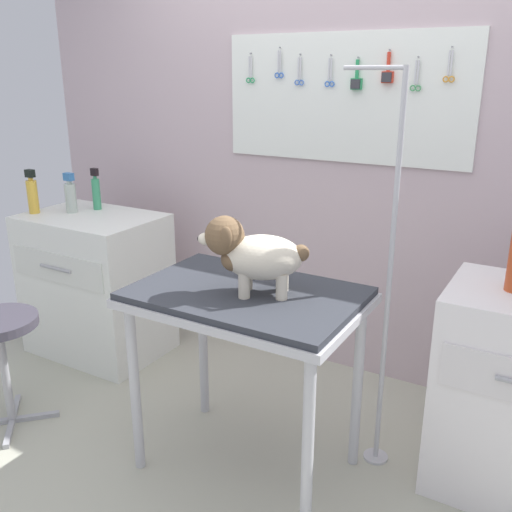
{
  "coord_description": "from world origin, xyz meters",
  "views": [
    {
      "loc": [
        1.22,
        -1.62,
        1.68
      ],
      "look_at": [
        0.17,
        0.19,
        0.99
      ],
      "focal_mm": 39.6,
      "sensor_mm": 36.0,
      "label": 1
    }
  ],
  "objects_px": {
    "grooming_table": "(246,311)",
    "conditioner_bottle": "(32,194)",
    "grooming_arm": "(386,296)",
    "counter_left": "(97,284)",
    "dog": "(252,253)"
  },
  "relations": [
    {
      "from": "grooming_table",
      "to": "counter_left",
      "type": "bearing_deg",
      "value": 160.28
    },
    {
      "from": "grooming_table",
      "to": "dog",
      "type": "relative_size",
      "value": 2.21
    },
    {
      "from": "grooming_arm",
      "to": "conditioner_bottle",
      "type": "height_order",
      "value": "grooming_arm"
    },
    {
      "from": "grooming_arm",
      "to": "dog",
      "type": "bearing_deg",
      "value": -141.78
    },
    {
      "from": "grooming_table",
      "to": "grooming_arm",
      "type": "bearing_deg",
      "value": 34.71
    },
    {
      "from": "grooming_arm",
      "to": "counter_left",
      "type": "xyz_separation_m",
      "value": [
        -1.85,
        0.16,
        -0.36
      ]
    },
    {
      "from": "grooming_arm",
      "to": "dog",
      "type": "xyz_separation_m",
      "value": [
        -0.44,
        -0.35,
        0.21
      ]
    },
    {
      "from": "grooming_arm",
      "to": "conditioner_bottle",
      "type": "relative_size",
      "value": 6.52
    },
    {
      "from": "counter_left",
      "to": "conditioner_bottle",
      "type": "xyz_separation_m",
      "value": [
        -0.33,
        -0.12,
        0.55
      ]
    },
    {
      "from": "counter_left",
      "to": "grooming_arm",
      "type": "bearing_deg",
      "value": -4.99
    },
    {
      "from": "counter_left",
      "to": "conditioner_bottle",
      "type": "bearing_deg",
      "value": -159.88
    },
    {
      "from": "dog",
      "to": "counter_left",
      "type": "height_order",
      "value": "dog"
    },
    {
      "from": "grooming_table",
      "to": "conditioner_bottle",
      "type": "relative_size",
      "value": 3.57
    },
    {
      "from": "grooming_table",
      "to": "counter_left",
      "type": "distance_m",
      "value": 1.49
    },
    {
      "from": "grooming_arm",
      "to": "conditioner_bottle",
      "type": "xyz_separation_m",
      "value": [
        -2.18,
        0.04,
        0.19
      ]
    }
  ]
}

